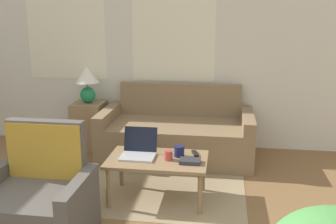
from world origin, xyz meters
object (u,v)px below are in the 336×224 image
at_px(coffee_table, 157,163).
at_px(laptop, 139,150).
at_px(table_lamp, 87,80).
at_px(tv_remote, 195,153).
at_px(armchair, 37,207).
at_px(couch, 177,135).
at_px(book_red, 190,161).
at_px(cup_yellow, 179,151).
at_px(cup_navy, 168,155).

relative_size(coffee_table, laptop, 2.90).
xyz_separation_m(table_lamp, tv_remote, (1.54, -1.23, -0.49)).
relative_size(armchair, tv_remote, 6.06).
height_order(couch, laptop, couch).
height_order(book_red, tv_remote, book_red).
bearing_deg(laptop, couch, 78.56).
xyz_separation_m(cup_yellow, book_red, (0.12, -0.16, -0.04)).
height_order(couch, tv_remote, couch).
xyz_separation_m(armchair, laptop, (0.65, 0.88, 0.20)).
distance_m(cup_navy, cup_yellow, 0.14).
height_order(laptop, tv_remote, laptop).
bearing_deg(book_red, table_lamp, 135.78).
bearing_deg(couch, table_lamp, 171.83).
distance_m(couch, laptop, 1.21).
distance_m(armchair, tv_remote, 1.57).
bearing_deg(cup_yellow, tv_remote, 27.22).
distance_m(coffee_table, cup_navy, 0.15).
bearing_deg(tv_remote, armchair, -140.38).
relative_size(armchair, laptop, 2.84).
bearing_deg(armchair, couch, 66.60).
relative_size(cup_navy, cup_yellow, 0.86).
distance_m(couch, armchair, 2.23).
bearing_deg(cup_yellow, armchair, -138.87).
relative_size(armchair, book_red, 4.77).
relative_size(couch, cup_yellow, 17.71).
bearing_deg(laptop, table_lamp, 126.24).
height_order(table_lamp, tv_remote, table_lamp).
distance_m(table_lamp, cup_yellow, 1.96).
bearing_deg(tv_remote, book_red, -97.24).
distance_m(coffee_table, laptop, 0.23).
xyz_separation_m(table_lamp, coffee_table, (1.18, -1.39, -0.54)).
height_order(armchair, laptop, armchair).
height_order(table_lamp, laptop, table_lamp).
height_order(couch, cup_navy, couch).
xyz_separation_m(couch, tv_remote, (0.31, -1.05, 0.16)).
bearing_deg(armchair, book_red, 32.95).
distance_m(book_red, tv_remote, 0.24).
distance_m(laptop, cup_yellow, 0.40).
xyz_separation_m(armchair, coffee_table, (0.84, 0.84, 0.10)).
bearing_deg(cup_navy, laptop, 167.15).
xyz_separation_m(laptop, cup_navy, (0.31, -0.07, -0.01)).
bearing_deg(tv_remote, cup_navy, -142.76).
distance_m(cup_yellow, tv_remote, 0.18).
bearing_deg(coffee_table, table_lamp, 130.37).
height_order(coffee_table, tv_remote, tv_remote).
bearing_deg(armchair, cup_yellow, 41.13).
height_order(couch, armchair, armchair).
xyz_separation_m(coffee_table, cup_yellow, (0.20, 0.08, 0.10)).
height_order(armchair, coffee_table, armchair).
xyz_separation_m(table_lamp, book_red, (1.51, -1.47, -0.48)).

